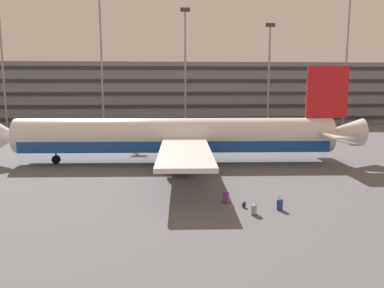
{
  "coord_description": "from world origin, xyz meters",
  "views": [
    {
      "loc": [
        3.82,
        -41.21,
        8.57
      ],
      "look_at": [
        6.36,
        -5.96,
        3.0
      ],
      "focal_mm": 35.84,
      "sensor_mm": 36.0,
      "label": 1
    }
  ],
  "objects_px": {
    "airliner": "(179,137)",
    "suitcase_upright": "(280,205)",
    "suitcase_silver": "(226,197)",
    "backpack_large": "(244,205)",
    "suitcase_laid_flat": "(254,209)"
  },
  "relations": [
    {
      "from": "suitcase_silver",
      "to": "backpack_large",
      "type": "xyz_separation_m",
      "value": [
        1.07,
        -1.21,
        -0.23
      ]
    },
    {
      "from": "airliner",
      "to": "backpack_large",
      "type": "relative_size",
      "value": 84.24
    },
    {
      "from": "suitcase_silver",
      "to": "suitcase_upright",
      "type": "height_order",
      "value": "suitcase_silver"
    },
    {
      "from": "airliner",
      "to": "backpack_large",
      "type": "distance_m",
      "value": 16.37
    },
    {
      "from": "airliner",
      "to": "suitcase_upright",
      "type": "distance_m",
      "value": 17.7
    },
    {
      "from": "suitcase_upright",
      "to": "backpack_large",
      "type": "relative_size",
      "value": 1.96
    },
    {
      "from": "suitcase_silver",
      "to": "backpack_large",
      "type": "height_order",
      "value": "suitcase_silver"
    },
    {
      "from": "airliner",
      "to": "suitcase_upright",
      "type": "bearing_deg",
      "value": -68.98
    },
    {
      "from": "suitcase_laid_flat",
      "to": "suitcase_upright",
      "type": "distance_m",
      "value": 2.14
    },
    {
      "from": "airliner",
      "to": "suitcase_upright",
      "type": "relative_size",
      "value": 42.87
    },
    {
      "from": "airliner",
      "to": "backpack_large",
      "type": "xyz_separation_m",
      "value": [
        3.92,
        -15.67,
        -2.68
      ]
    },
    {
      "from": "suitcase_silver",
      "to": "suitcase_laid_flat",
      "type": "height_order",
      "value": "suitcase_silver"
    },
    {
      "from": "airliner",
      "to": "suitcase_silver",
      "type": "height_order",
      "value": "airliner"
    },
    {
      "from": "suitcase_upright",
      "to": "backpack_large",
      "type": "bearing_deg",
      "value": 163.65
    },
    {
      "from": "suitcase_silver",
      "to": "suitcase_laid_flat",
      "type": "distance_m",
      "value": 3.07
    }
  ]
}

